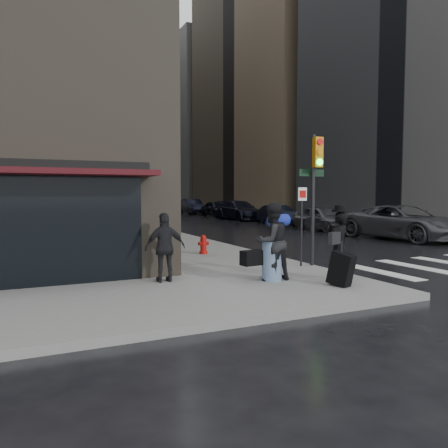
{
  "coord_description": "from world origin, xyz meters",
  "views": [
    {
      "loc": [
        -5.57,
        -8.24,
        2.19
      ],
      "look_at": [
        -0.19,
        3.36,
        1.3
      ],
      "focal_mm": 35.0,
      "sensor_mm": 36.0,
      "label": 1
    }
  ],
  "objects": [
    {
      "name": "bldg_right_mid",
      "position": [
        26.0,
        35.0,
        19.0
      ],
      "size": [
        22.0,
        22.0,
        38.0
      ],
      "primitive_type": "cube",
      "color": "#937C5B",
      "rests_on": "ground"
    },
    {
      "name": "sidewalk_left",
      "position": [
        0.0,
        27.0,
        0.07
      ],
      "size": [
        4.0,
        50.0,
        0.15
      ],
      "primitive_type": "cube",
      "color": "slate",
      "rests_on": "ground"
    },
    {
      "name": "parked_car_0",
      "position": [
        10.89,
        6.95,
        0.82
      ],
      "size": [
        3.27,
        6.16,
        1.65
      ],
      "primitive_type": "imported",
      "rotation": [
        0.0,
        0.0,
        0.09
      ],
      "color": "#434449",
      "rests_on": "ground"
    },
    {
      "name": "sidewalk_right",
      "position": [
        13.5,
        27.0,
        0.07
      ],
      "size": [
        3.0,
        50.0,
        0.15
      ],
      "primitive_type": "cube",
      "color": "slate",
      "rests_on": "ground"
    },
    {
      "name": "man_greycoat",
      "position": [
        -2.6,
        1.4,
        0.95
      ],
      "size": [
        0.96,
        0.45,
        1.6
      ],
      "rotation": [
        0.0,
        0.0,
        3.08
      ],
      "color": "black",
      "rests_on": "ground"
    },
    {
      "name": "parked_car_2",
      "position": [
        11.08,
        18.38,
        0.68
      ],
      "size": [
        1.52,
        4.15,
        1.36
      ],
      "primitive_type": "imported",
      "rotation": [
        0.0,
        0.0,
        -0.02
      ],
      "color": "black",
      "rests_on": "ground"
    },
    {
      "name": "ground",
      "position": [
        0.0,
        0.0,
        0.0
      ],
      "size": [
        140.0,
        140.0,
        0.0
      ],
      "primitive_type": "plane",
      "color": "black",
      "rests_on": "ground"
    },
    {
      "name": "parked_car_5",
      "position": [
        10.95,
        35.51,
        0.8
      ],
      "size": [
        1.92,
        4.94,
        1.6
      ],
      "primitive_type": "imported",
      "rotation": [
        0.0,
        0.0,
        -0.05
      ],
      "color": "black",
      "rests_on": "ground"
    },
    {
      "name": "bldg_distant",
      "position": [
        6.0,
        78.0,
        16.0
      ],
      "size": [
        40.0,
        12.0,
        32.0
      ],
      "primitive_type": "cube",
      "color": "slate",
      "rests_on": "ground"
    },
    {
      "name": "man_overcoat",
      "position": [
        1.04,
        -0.3,
        0.9
      ],
      "size": [
        0.91,
        1.13,
        1.8
      ],
      "rotation": [
        0.0,
        0.0,
        3.46
      ],
      "color": "black",
      "rests_on": "ground"
    },
    {
      "name": "parked_car_1",
      "position": [
        10.56,
        12.66,
        0.74
      ],
      "size": [
        1.86,
        4.39,
        1.48
      ],
      "primitive_type": "imported",
      "rotation": [
        0.0,
        0.0,
        -0.03
      ],
      "color": "#4F4F54",
      "rests_on": "ground"
    },
    {
      "name": "traffic_light",
      "position": [
        1.87,
        1.82,
        2.53
      ],
      "size": [
        0.92,
        0.42,
        3.69
      ],
      "rotation": [
        0.0,
        0.0,
        -0.02
      ],
      "color": "black",
      "rests_on": "ground"
    },
    {
      "name": "man_jeans",
      "position": [
        -0.29,
        0.51,
        1.07
      ],
      "size": [
        1.33,
        0.82,
        1.83
      ],
      "rotation": [
        0.0,
        0.0,
        3.29
      ],
      "color": "black",
      "rests_on": "ground"
    },
    {
      "name": "bldg_right_far",
      "position": [
        26.0,
        58.0,
        12.5
      ],
      "size": [
        22.0,
        20.0,
        25.0
      ],
      "primitive_type": "cube",
      "color": "slate",
      "rests_on": "ground"
    },
    {
      "name": "parked_car_4",
      "position": [
        11.27,
        29.8,
        0.74
      ],
      "size": [
        1.85,
        4.39,
        1.48
      ],
      "primitive_type": "imported",
      "rotation": [
        0.0,
        0.0,
        0.02
      ],
      "color": "black",
      "rests_on": "ground"
    },
    {
      "name": "parked_car_3",
      "position": [
        10.83,
        24.09,
        0.8
      ],
      "size": [
        2.45,
        5.6,
        1.6
      ],
      "primitive_type": "imported",
      "rotation": [
        0.0,
        0.0,
        0.04
      ],
      "color": "black",
      "rests_on": "ground"
    },
    {
      "name": "fire_hydrant",
      "position": [
        -0.02,
        5.41,
        0.44
      ],
      "size": [
        0.35,
        0.28,
        0.64
      ],
      "rotation": [
        0.0,
        0.0,
        0.01
      ],
      "color": "#AF0F0A",
      "rests_on": "ground"
    }
  ]
}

